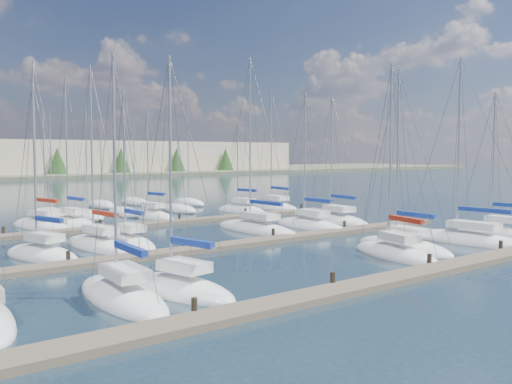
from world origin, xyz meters
TOP-DOWN VIEW (x-y plane):
  - ground at (0.00, 60.00)m, footprint 400.00×400.00m
  - dock_near at (0.00, 2.01)m, footprint 44.00×1.93m
  - dock_mid at (0.00, 16.01)m, footprint 44.00×1.93m
  - dock_far at (0.00, 30.01)m, footprint 44.00×1.93m
  - sailboat_h at (-12.47, 20.22)m, footprint 4.26×7.32m
  - sailboat_j at (-6.04, 21.06)m, footprint 2.61×7.04m
  - sailboat_m at (15.86, 21.58)m, footprint 4.37×9.68m
  - sailboat_d at (5.42, 6.43)m, footprint 4.40×8.34m
  - sailboat_r at (19.58, 35.09)m, footprint 3.73×9.40m
  - sailboat_l at (11.10, 20.26)m, footprint 2.98×8.52m
  - sailboat_q at (14.15, 34.44)m, footprint 3.40×7.61m
  - sailboat_e at (8.10, 7.80)m, footprint 3.41×8.46m
  - sailboat_p at (3.55, 35.62)m, footprint 3.06×7.06m
  - sailboat_f at (14.36, 6.77)m, footprint 3.39×10.45m
  - sailboat_b at (-13.04, 7.35)m, footprint 3.43×8.82m
  - sailboat_c at (-10.30, 6.89)m, footprint 3.88×7.42m
  - sailboat_g at (19.61, 7.18)m, footprint 2.76×7.29m
  - sailboat_k at (5.85, 21.33)m, footprint 2.96×10.45m
  - sailboat_i at (-8.20, 21.45)m, footprint 3.08×8.42m
  - sailboat_n at (-7.81, 34.88)m, footprint 4.30×9.05m
  - sailboat_o at (-5.04, 35.01)m, footprint 3.50×8.00m
  - distant_boats at (-4.34, 43.76)m, footprint 36.93×20.75m

SIDE VIEW (x-z plane):
  - ground at x=0.00m, z-range 0.00..0.00m
  - dock_near at x=0.00m, z-range -0.40..0.70m
  - dock_mid at x=0.00m, z-range -0.40..0.70m
  - dock_far at x=0.00m, z-range -0.40..0.70m
  - sailboat_b at x=-13.04m, z-range -5.79..6.14m
  - sailboat_m at x=15.86m, z-range -6.27..6.61m
  - sailboat_q at x=14.15m, z-range -5.28..5.63m
  - sailboat_f at x=14.36m, z-range -7.05..7.41m
  - sailboat_l at x=11.10m, z-range -6.23..6.58m
  - sailboat_h at x=-12.47m, z-range -5.73..6.09m
  - sailboat_k at x=5.85m, z-range -7.56..7.92m
  - sailboat_c at x=-10.30m, z-range -5.83..6.19m
  - sailboat_e at x=8.10m, z-range -6.39..6.76m
  - sailboat_j at x=-6.04m, z-range -5.82..6.18m
  - sailboat_g at x=19.61m, z-range -5.94..6.31m
  - sailboat_d at x=5.42m, z-range -6.38..6.75m
  - sailboat_r at x=19.58m, z-range -7.22..7.60m
  - sailboat_p at x=3.55m, z-range -5.75..6.13m
  - sailboat_o at x=-5.04m, z-range -7.09..7.47m
  - sailboat_i at x=-8.20m, z-range -6.57..6.96m
  - sailboat_n at x=-7.81m, z-range -7.58..7.97m
  - distant_boats at x=-4.34m, z-range -6.36..6.94m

